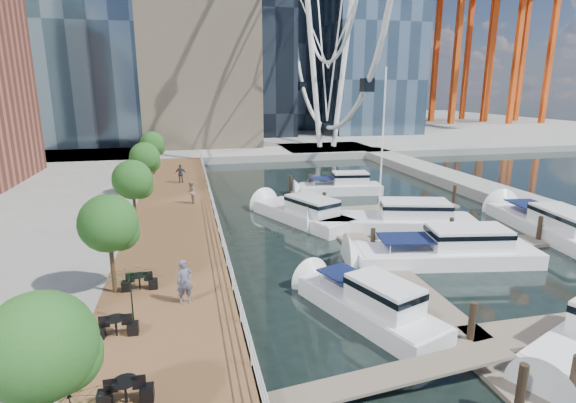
{
  "coord_description": "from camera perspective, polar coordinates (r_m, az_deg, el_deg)",
  "views": [
    {
      "loc": [
        -7.85,
        -16.27,
        10.1
      ],
      "look_at": [
        -1.64,
        11.05,
        3.0
      ],
      "focal_mm": 28.0,
      "sensor_mm": 36.0,
      "label": 1
    }
  ],
  "objects": [
    {
      "name": "seawall",
      "position": [
        32.77,
        -9.02,
        -3.0
      ],
      "size": [
        0.25,
        60.0,
        1.0
      ],
      "primitive_type": "cube",
      "color": "#595954",
      "rests_on": "ground"
    },
    {
      "name": "boardwalk",
      "position": [
        32.73,
        -14.27,
        -3.29
      ],
      "size": [
        6.0,
        60.0,
        1.0
      ],
      "primitive_type": "cube",
      "color": "brown",
      "rests_on": "ground"
    },
    {
      "name": "pedestrian_near",
      "position": [
        20.16,
        -13.0,
        -9.9
      ],
      "size": [
        0.81,
        0.62,
        1.97
      ],
      "primitive_type": "imported",
      "rotation": [
        0.0,
        0.0,
        0.23
      ],
      "color": "#4D5067",
      "rests_on": "boardwalk"
    },
    {
      "name": "ground",
      "position": [
        20.7,
        11.7,
        -15.31
      ],
      "size": [
        520.0,
        520.0,
        0.0
      ],
      "primitive_type": "plane",
      "color": "black",
      "rests_on": "ground"
    },
    {
      "name": "street_trees",
      "position": [
        31.03,
        -19.16,
        2.63
      ],
      "size": [
        2.6,
        42.6,
        4.6
      ],
      "color": "#3F2B1C",
      "rests_on": "ground"
    },
    {
      "name": "port_cranes",
      "position": [
        135.4,
        22.2,
        17.41
      ],
      "size": [
        40.0,
        52.0,
        38.0
      ],
      "color": "#D84C14",
      "rests_on": "ground"
    },
    {
      "name": "moored_yachts",
      "position": [
        33.35,
        14.5,
        -3.88
      ],
      "size": [
        22.22,
        33.16,
        11.5
      ],
      "color": "white",
      "rests_on": "ground"
    },
    {
      "name": "cafe_tables",
      "position": [
        16.92,
        -20.53,
        -17.83
      ],
      "size": [
        2.5,
        13.7,
        0.74
      ],
      "color": "black",
      "rests_on": "ground"
    },
    {
      "name": "cafe_seating",
      "position": [
        14.86,
        -23.71,
        -19.63
      ],
      "size": [
        4.11,
        11.13,
        2.35
      ],
      "color": "#103C11",
      "rests_on": "ground"
    },
    {
      "name": "yacht_foreground",
      "position": [
        28.63,
        19.25,
        -7.28
      ],
      "size": [
        12.16,
        5.08,
        2.15
      ],
      "primitive_type": null,
      "rotation": [
        0.0,
        0.0,
        1.4
      ],
      "color": "white",
      "rests_on": "ground"
    },
    {
      "name": "pier",
      "position": [
        72.33,
        4.92,
        6.54
      ],
      "size": [
        14.0,
        12.0,
        1.0
      ],
      "primitive_type": "cube",
      "color": "gray",
      "rests_on": "ground"
    },
    {
      "name": "pedestrian_far",
      "position": [
        45.44,
        -13.46,
        3.47
      ],
      "size": [
        1.16,
        0.62,
        1.87
      ],
      "primitive_type": "imported",
      "rotation": [
        0.0,
        0.0,
        2.99
      ],
      "color": "#333840",
      "rests_on": "boardwalk"
    },
    {
      "name": "railing",
      "position": [
        32.47,
        -9.26,
        -1.28
      ],
      "size": [
        0.1,
        60.0,
        1.05
      ],
      "primitive_type": null,
      "color": "white",
      "rests_on": "boardwalk"
    },
    {
      "name": "breakwater",
      "position": [
        46.73,
        24.15,
        1.1
      ],
      "size": [
        4.0,
        60.0,
        1.0
      ],
      "primitive_type": "cube",
      "color": "gray",
      "rests_on": "ground"
    },
    {
      "name": "floating_docks",
      "position": [
        32.12,
        17.43,
        -3.86
      ],
      "size": [
        16.0,
        34.0,
        2.6
      ],
      "color": "#6D6051",
      "rests_on": "ground"
    },
    {
      "name": "land_far",
      "position": [
        118.92,
        -9.11,
        9.41
      ],
      "size": [
        200.0,
        114.0,
        1.0
      ],
      "primitive_type": "cube",
      "color": "gray",
      "rests_on": "ground"
    },
    {
      "name": "pedestrian_mid",
      "position": [
        37.01,
        -12.23,
        1.11
      ],
      "size": [
        0.81,
        0.97,
        1.83
      ],
      "primitive_type": "imported",
      "rotation": [
        0.0,
        0.0,
        -1.71
      ],
      "color": "#87715D",
      "rests_on": "boardwalk"
    }
  ]
}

